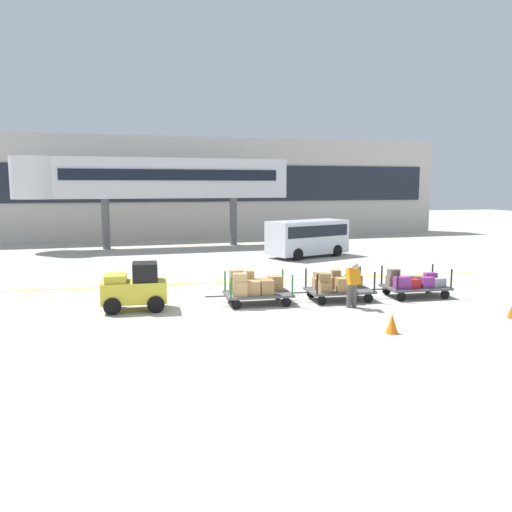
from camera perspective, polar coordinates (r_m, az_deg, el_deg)
name	(u,v)px	position (r m, az deg, el deg)	size (l,w,h in m)	color
ground_plane	(239,319)	(16.57, -1.82, -6.75)	(120.00, 120.00, 0.00)	#B2ADA0
apron_lead_line	(257,281)	(22.84, 0.06, -2.74)	(21.08, 0.20, 0.01)	yellow
terminal_building	(154,188)	(41.71, -10.96, 7.19)	(47.48, 2.51, 7.76)	#BCB7AD
jet_bridge	(145,179)	(35.65, -11.91, 8.14)	(17.58, 3.00, 5.87)	silver
baggage_tug	(135,288)	(17.96, -12.91, -3.36)	(2.18, 1.37, 1.58)	gold
baggage_cart_lead	(254,287)	(18.40, -0.18, -3.39)	(3.05, 1.57, 1.17)	#4C4C4F
baggage_cart_middle	(337,285)	(19.28, 8.72, -3.13)	(3.05, 1.57, 1.10)	#4C4C4F
baggage_cart_tail	(414,283)	(20.50, 16.64, -2.85)	(3.05, 1.57, 1.10)	#4C4C4F
baggage_handler	(353,283)	(18.09, 10.41, -2.85)	(0.40, 0.44, 1.56)	#4C4C4C
shuttle_van	(308,235)	(30.69, 5.59, 2.22)	(5.16, 3.35, 2.10)	silver
safety_cone_far	(392,324)	(15.38, 14.45, -7.08)	(0.36, 0.36, 0.55)	orange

